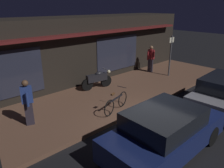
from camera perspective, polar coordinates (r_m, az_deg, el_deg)
name	(u,v)px	position (r m, az deg, el deg)	size (l,w,h in m)	color
ground_plane	(150,127)	(8.16, 10.01, -11.09)	(60.00, 60.00, 0.00)	black
sidewalk_slab	(98,100)	(9.98, -3.73, -4.30)	(18.00, 4.00, 0.15)	brown
storefront_building	(57,52)	(12.16, -14.19, 8.16)	(18.00, 3.30, 3.60)	black
motorcycle	(97,79)	(11.04, -3.88, 1.32)	(1.70, 0.59, 0.97)	black
bicycle_parked	(116,103)	(8.69, 1.10, -4.95)	(1.62, 0.53, 0.91)	black
person_photographer	(28,102)	(8.09, -21.36, -4.36)	(0.43, 0.60, 1.67)	#28232D
person_bystander	(151,58)	(13.97, 10.17, 6.67)	(0.62, 0.41, 1.67)	#28232D
sign_post	(170,53)	(13.31, 15.13, 7.77)	(0.44, 0.09, 2.40)	#47474C
parked_car_near	(165,131)	(6.68, 13.81, -11.98)	(4.11, 1.80, 1.42)	black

